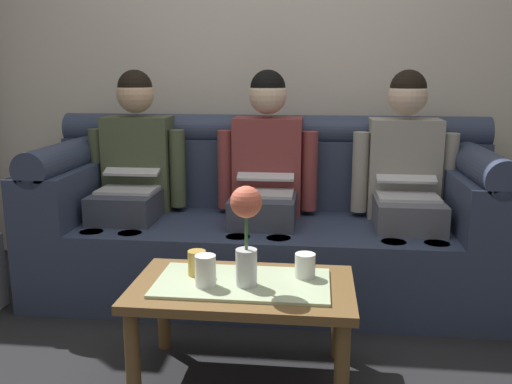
{
  "coord_description": "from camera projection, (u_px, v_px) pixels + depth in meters",
  "views": [
    {
      "loc": [
        0.28,
        -1.79,
        1.21
      ],
      "look_at": [
        -0.01,
        0.78,
        0.65
      ],
      "focal_mm": 38.74,
      "sensor_mm": 36.0,
      "label": 1
    }
  ],
  "objects": [
    {
      "name": "back_wall_patterned",
      "position": [
        275.0,
        31.0,
        3.36
      ],
      "size": [
        6.0,
        0.12,
        2.9
      ],
      "primitive_type": "cube",
      "color": "beige",
      "rests_on": "ground_plane"
    },
    {
      "name": "cup_far_center",
      "position": [
        205.0,
        271.0,
        2.09
      ],
      "size": [
        0.08,
        0.08,
        0.12
      ],
      "primitive_type": "cylinder",
      "color": "white",
      "rests_on": "coffee_table"
    },
    {
      "name": "coffee_table",
      "position": [
        243.0,
        297.0,
        2.16
      ],
      "size": [
        0.87,
        0.52,
        0.41
      ],
      "color": "brown",
      "rests_on": "ground_plane"
    },
    {
      "name": "person_right",
      "position": [
        406.0,
        178.0,
        2.93
      ],
      "size": [
        0.56,
        0.67,
        1.22
      ],
      "color": "#595B66",
      "rests_on": "ground_plane"
    },
    {
      "name": "flower_vase",
      "position": [
        246.0,
        226.0,
        2.06
      ],
      "size": [
        0.12,
        0.12,
        0.39
      ],
      "color": "silver",
      "rests_on": "coffee_table"
    },
    {
      "name": "cup_near_left",
      "position": [
        305.0,
        265.0,
        2.18
      ],
      "size": [
        0.08,
        0.08,
        0.1
      ],
      "primitive_type": "cylinder",
      "color": "white",
      "rests_on": "coffee_table"
    },
    {
      "name": "person_left",
      "position": [
        133.0,
        172.0,
        3.1
      ],
      "size": [
        0.56,
        0.67,
        1.22
      ],
      "color": "#383D4C",
      "rests_on": "ground_plane"
    },
    {
      "name": "cup_near_right",
      "position": [
        197.0,
        263.0,
        2.21
      ],
      "size": [
        0.07,
        0.07,
        0.1
      ],
      "primitive_type": "cylinder",
      "color": "gold",
      "rests_on": "coffee_table"
    },
    {
      "name": "couch",
      "position": [
        266.0,
        226.0,
        3.08
      ],
      "size": [
        2.47,
        0.88,
        0.96
      ],
      "color": "#2D3851",
      "rests_on": "ground_plane"
    },
    {
      "name": "person_middle",
      "position": [
        266.0,
        175.0,
        3.02
      ],
      "size": [
        0.56,
        0.67,
        1.22
      ],
      "color": "#383D4C",
      "rests_on": "ground_plane"
    }
  ]
}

